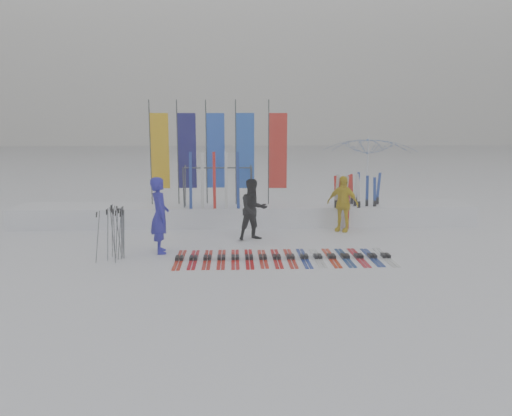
{
  "coord_description": "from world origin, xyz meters",
  "views": [
    {
      "loc": [
        -0.36,
        -10.67,
        3.09
      ],
      "look_at": [
        0.2,
        1.6,
        1.0
      ],
      "focal_mm": 35.0,
      "sensor_mm": 36.0,
      "label": 1
    }
  ],
  "objects_px": {
    "ski_rack": "(218,181)",
    "person_yellow": "(342,204)",
    "person_blue": "(160,215)",
    "person_black": "(253,210)",
    "tent_canopy": "(368,177)",
    "ski_row": "(283,257)"
  },
  "relations": [
    {
      "from": "tent_canopy",
      "to": "ski_row",
      "type": "bearing_deg",
      "value": -123.28
    },
    {
      "from": "person_blue",
      "to": "person_black",
      "type": "distance_m",
      "value": 2.62
    },
    {
      "from": "person_black",
      "to": "ski_rack",
      "type": "height_order",
      "value": "ski_rack"
    },
    {
      "from": "person_black",
      "to": "tent_canopy",
      "type": "bearing_deg",
      "value": 17.46
    },
    {
      "from": "person_black",
      "to": "person_yellow",
      "type": "distance_m",
      "value": 2.78
    },
    {
      "from": "person_black",
      "to": "ski_rack",
      "type": "relative_size",
      "value": 0.8
    },
    {
      "from": "ski_rack",
      "to": "person_yellow",
      "type": "bearing_deg",
      "value": -12.93
    },
    {
      "from": "person_yellow",
      "to": "person_black",
      "type": "bearing_deg",
      "value": -125.61
    },
    {
      "from": "person_yellow",
      "to": "ski_row",
      "type": "distance_m",
      "value": 3.62
    },
    {
      "from": "person_blue",
      "to": "ski_rack",
      "type": "bearing_deg",
      "value": -36.3
    },
    {
      "from": "ski_row",
      "to": "tent_canopy",
      "type": "bearing_deg",
      "value": 56.72
    },
    {
      "from": "tent_canopy",
      "to": "ski_row",
      "type": "xyz_separation_m",
      "value": [
        -3.3,
        -5.03,
        -1.33
      ]
    },
    {
      "from": "person_black",
      "to": "tent_canopy",
      "type": "distance_m",
      "value": 5.0
    },
    {
      "from": "person_black",
      "to": "tent_canopy",
      "type": "xyz_separation_m",
      "value": [
        3.91,
        3.06,
        0.54
      ]
    },
    {
      "from": "ski_row",
      "to": "ski_rack",
      "type": "bearing_deg",
      "value": 113.12
    },
    {
      "from": "person_black",
      "to": "ski_row",
      "type": "xyz_separation_m",
      "value": [
        0.61,
        -1.97,
        -0.78
      ]
    },
    {
      "from": "person_black",
      "to": "ski_rack",
      "type": "bearing_deg",
      "value": 98.44
    },
    {
      "from": "person_yellow",
      "to": "tent_canopy",
      "type": "distance_m",
      "value": 2.54
    },
    {
      "from": "tent_canopy",
      "to": "ski_row",
      "type": "height_order",
      "value": "tent_canopy"
    },
    {
      "from": "person_blue",
      "to": "person_yellow",
      "type": "xyz_separation_m",
      "value": [
        4.9,
        2.22,
        -0.11
      ]
    },
    {
      "from": "person_black",
      "to": "ski_row",
      "type": "distance_m",
      "value": 2.2
    },
    {
      "from": "person_black",
      "to": "ski_rack",
      "type": "xyz_separation_m",
      "value": [
        -0.99,
        1.78,
        0.57
      ]
    }
  ]
}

